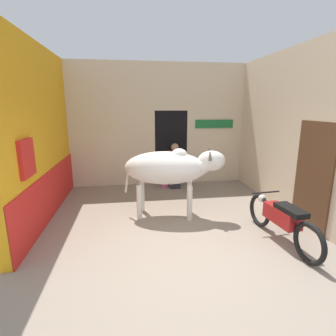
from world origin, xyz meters
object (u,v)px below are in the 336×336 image
at_px(plastic_stool, 165,179).
at_px(motorcycle_near, 282,219).
at_px(cow, 170,168).
at_px(shopkeeper_seated, 175,164).

bearing_deg(plastic_stool, motorcycle_near, -65.61).
relative_size(cow, plastic_stool, 4.65).
xyz_separation_m(cow, shopkeeper_seated, (0.45, 2.03, -0.38)).
distance_m(cow, motorcycle_near, 2.37).
bearing_deg(shopkeeper_seated, cow, -102.59).
height_order(cow, motorcycle_near, cow).
relative_size(shopkeeper_seated, plastic_stool, 2.77).
bearing_deg(cow, plastic_stool, 85.61).
bearing_deg(motorcycle_near, cow, 140.82).
bearing_deg(shopkeeper_seated, plastic_stool, 166.98).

